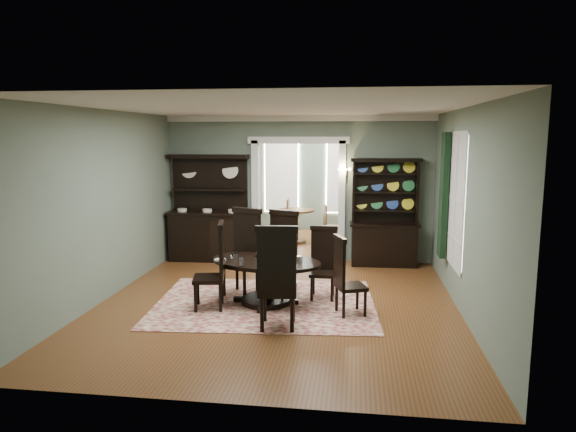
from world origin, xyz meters
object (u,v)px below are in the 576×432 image
Objects in this scene: parlor_table at (296,221)px; welsh_dresser at (384,227)px; dining_table at (266,273)px; sideboard at (209,223)px.

welsh_dresser is at bearing -43.89° from parlor_table.
welsh_dresser is 2.80m from parlor_table.
dining_table is 0.91× the size of welsh_dresser.
sideboard is (-1.69, 2.69, 0.29)m from dining_table.
parlor_table is at bearing 104.63° from dining_table.
sideboard is at bearing 135.85° from dining_table.
sideboard is 2.49× the size of parlor_table.
welsh_dresser is at bearing 68.24° from dining_table.
parlor_table is at bearing 48.52° from sideboard.
dining_table is at bearing -59.82° from sideboard.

